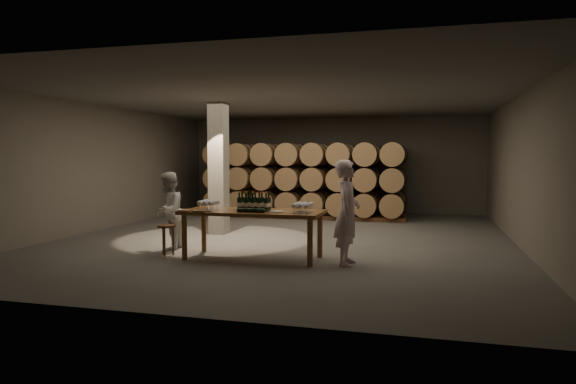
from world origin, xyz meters
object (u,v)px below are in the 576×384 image
(bottle_cluster, at_px, (254,203))
(stool, at_px, (167,231))
(plate, at_px, (277,211))
(notebook_near, at_px, (199,211))
(tasting_table, at_px, (253,216))
(person_man, at_px, (347,212))
(person_woman, at_px, (168,211))

(bottle_cluster, xyz_separation_m, stool, (-1.71, -0.17, -0.55))
(plate, xyz_separation_m, notebook_near, (-1.36, -0.35, 0.01))
(stool, bearing_deg, tasting_table, 4.45)
(plate, relative_size, notebook_near, 1.18)
(person_man, relative_size, person_woman, 1.16)
(person_woman, bearing_deg, stool, 17.24)
(stool, bearing_deg, notebook_near, -20.97)
(stool, xyz_separation_m, person_woman, (-0.26, 0.56, 0.31))
(notebook_near, height_order, stool, notebook_near)
(bottle_cluster, height_order, plate, bottle_cluster)
(plate, height_order, notebook_near, notebook_near)
(notebook_near, bearing_deg, person_woman, 130.04)
(tasting_table, relative_size, person_woman, 1.64)
(tasting_table, height_order, stool, tasting_table)
(bottle_cluster, distance_m, stool, 1.80)
(bottle_cluster, height_order, notebook_near, bottle_cluster)
(stool, distance_m, person_man, 3.49)
(tasting_table, bearing_deg, plate, -10.95)
(bottle_cluster, distance_m, person_woman, 2.02)
(plate, xyz_separation_m, stool, (-2.19, -0.04, -0.43))
(tasting_table, relative_size, notebook_near, 11.52)
(notebook_near, height_order, person_man, person_man)
(plate, height_order, stool, plate)
(plate, bearing_deg, stool, -179.04)
(person_man, xyz_separation_m, person_woman, (-3.72, 0.50, -0.13))
(person_woman, bearing_deg, plate, 70.23)
(person_man, bearing_deg, notebook_near, 98.90)
(plate, relative_size, person_man, 0.14)
(person_man, bearing_deg, tasting_table, 88.44)
(tasting_table, height_order, person_man, person_man)
(bottle_cluster, relative_size, notebook_near, 2.70)
(bottle_cluster, bearing_deg, notebook_near, -151.07)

